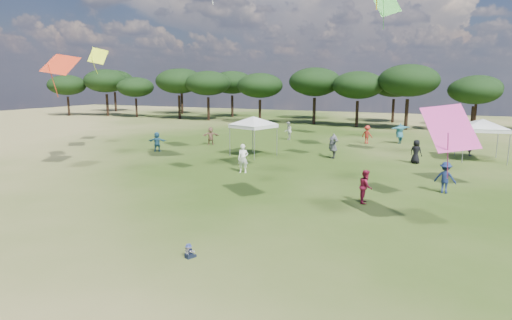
{
  "coord_description": "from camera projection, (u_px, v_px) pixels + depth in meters",
  "views": [
    {
      "loc": [
        7.47,
        -8.81,
        5.72
      ],
      "look_at": [
        0.9,
        6.0,
        2.69
      ],
      "focal_mm": 30.0,
      "sensor_mm": 36.0,
      "label": 1
    }
  ],
  "objects": [
    {
      "name": "tent_right",
      "position": [
        483.0,
        121.0,
        30.41
      ],
      "size": [
        6.05,
        6.05,
        3.31
      ],
      "rotation": [
        0.0,
        0.0,
        0.15
      ],
      "color": "gray",
      "rests_on": "ground"
    },
    {
      "name": "tent_left",
      "position": [
        253.0,
        118.0,
        32.39
      ],
      "size": [
        5.24,
        5.24,
        3.32
      ],
      "rotation": [
        0.0,
        0.0,
        -0.33
      ],
      "color": "gray",
      "rests_on": "ground"
    },
    {
      "name": "ground",
      "position": [
        140.0,
        288.0,
        11.94
      ],
      "size": [
        140.0,
        140.0,
        0.0
      ],
      "primitive_type": "plane",
      "color": "#354F17",
      "rests_on": "ground"
    },
    {
      "name": "toddler",
      "position": [
        189.0,
        252.0,
        13.93
      ],
      "size": [
        0.36,
        0.39,
        0.48
      ],
      "rotation": [
        0.0,
        0.0,
        -0.39
      ],
      "color": "black",
      "rests_on": "ground"
    },
    {
      "name": "festival_crowd",
      "position": [
        355.0,
        145.0,
        32.48
      ],
      "size": [
        30.41,
        22.38,
        1.9
      ],
      "color": "#494A4E",
      "rests_on": "ground"
    },
    {
      "name": "tree_line",
      "position": [
        403.0,
        83.0,
        52.59
      ],
      "size": [
        108.78,
        17.63,
        7.77
      ],
      "color": "black",
      "rests_on": "ground"
    }
  ]
}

